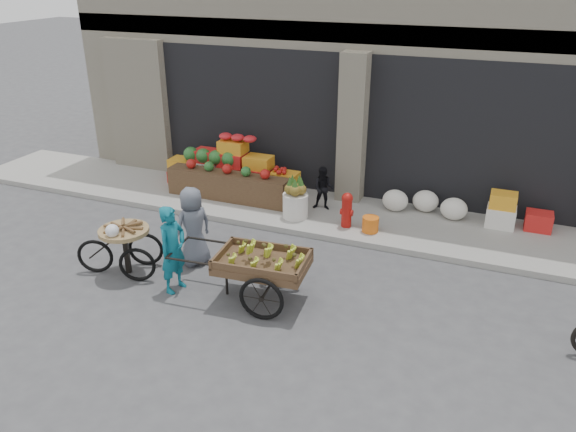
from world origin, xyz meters
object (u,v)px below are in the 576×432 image
at_px(orange_bucket, 370,224).
at_px(banana_cart, 259,260).
at_px(pineapple_bin, 295,206).
at_px(vendor_woman, 173,249).
at_px(tricycle_cart, 125,243).
at_px(seated_person, 324,188).
at_px(fire_hydrant, 347,208).
at_px(vendor_grey, 193,227).

height_order(orange_bucket, banana_cart, banana_cart).
height_order(pineapple_bin, banana_cart, banana_cart).
relative_size(vendor_woman, tricycle_cart, 1.01).
bearing_deg(orange_bucket, tricycle_cart, -140.58).
height_order(orange_bucket, seated_person, seated_person).
height_order(fire_hydrant, tricycle_cart, tricycle_cart).
height_order(fire_hydrant, banana_cart, banana_cart).
distance_m(tricycle_cart, vendor_grey, 1.17).
distance_m(pineapple_bin, vendor_grey, 2.52).
xyz_separation_m(seated_person, vendor_grey, (-1.43, -2.88, 0.13)).
height_order(banana_cart, vendor_grey, vendor_grey).
height_order(tricycle_cart, vendor_grey, vendor_grey).
bearing_deg(banana_cart, vendor_grey, 152.23).
bearing_deg(vendor_grey, vendor_woman, 37.54).
height_order(pineapple_bin, seated_person, seated_person).
bearing_deg(tricycle_cart, vendor_grey, 18.30).
distance_m(fire_hydrant, seated_person, 0.96).
relative_size(pineapple_bin, seated_person, 0.56).
xyz_separation_m(fire_hydrant, seated_person, (-0.70, 0.65, 0.08)).
xyz_separation_m(pineapple_bin, banana_cart, (0.54, -2.95, 0.35)).
bearing_deg(seated_person, orange_bucket, -40.26).
height_order(seated_person, vendor_grey, vendor_grey).
relative_size(fire_hydrant, banana_cart, 0.29).
xyz_separation_m(pineapple_bin, orange_bucket, (1.60, -0.10, -0.10)).
bearing_deg(banana_cart, seated_person, 87.54).
xyz_separation_m(pineapple_bin, vendor_grey, (-1.03, -2.28, 0.35)).
height_order(banana_cart, vendor_woman, vendor_woman).
height_order(pineapple_bin, vendor_grey, vendor_grey).
bearing_deg(vendor_grey, banana_cart, 94.54).
distance_m(pineapple_bin, banana_cart, 3.01).
distance_m(pineapple_bin, tricycle_cart, 3.58).
height_order(pineapple_bin, fire_hydrant, fire_hydrant).
bearing_deg(vendor_woman, pineapple_bin, -6.25).
relative_size(fire_hydrant, seated_person, 0.76).
bearing_deg(fire_hydrant, vendor_woman, -122.37).
relative_size(fire_hydrant, orange_bucket, 2.22).
relative_size(banana_cart, tricycle_cart, 1.69).
xyz_separation_m(fire_hydrant, tricycle_cart, (-3.04, -2.96, 0.06)).
relative_size(seated_person, tricycle_cart, 0.64).
bearing_deg(tricycle_cart, orange_bucket, 18.95).
relative_size(pineapple_bin, orange_bucket, 1.62).
relative_size(orange_bucket, banana_cart, 0.13).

